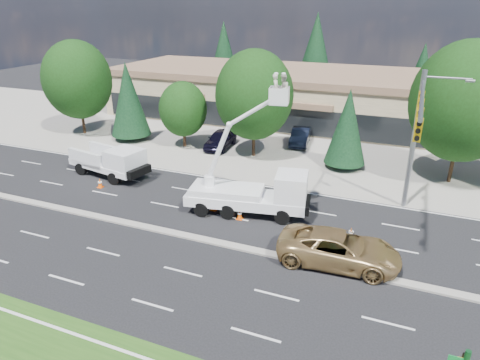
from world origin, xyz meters
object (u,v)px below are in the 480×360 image
at_px(bucket_truck, 256,187).
at_px(minivan, 339,249).
at_px(utility_pickup, 112,164).
at_px(signal_mast, 417,127).

xyz_separation_m(bucket_truck, minivan, (5.96, -3.73, -1.04)).
height_order(utility_pickup, minivan, utility_pickup).
height_order(signal_mast, minivan, signal_mast).
relative_size(signal_mast, minivan, 1.61).
bearing_deg(minivan, bucket_truck, 54.23).
relative_size(utility_pickup, minivan, 1.08).
height_order(signal_mast, bucket_truck, bucket_truck).
distance_m(utility_pickup, minivan, 19.44).
bearing_deg(bucket_truck, signal_mast, 6.44).
xyz_separation_m(utility_pickup, bucket_truck, (12.69, -1.79, 0.89)).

